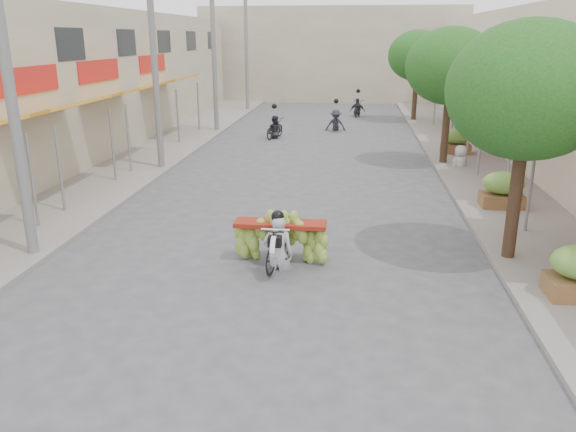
{
  "coord_description": "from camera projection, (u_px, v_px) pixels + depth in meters",
  "views": [
    {
      "loc": [
        1.81,
        -8.3,
        4.87
      ],
      "look_at": [
        0.47,
        3.34,
        1.1
      ],
      "focal_mm": 35.0,
      "sensor_mm": 36.0,
      "label": 1
    }
  ],
  "objects": [
    {
      "name": "street_tree_near",
      "position": [
        529.0,
        91.0,
        11.58
      ],
      "size": [
        3.4,
        3.4,
        5.25
      ],
      "color": "#3A2719",
      "rests_on": "ground"
    },
    {
      "name": "street_tree_mid",
      "position": [
        451.0,
        66.0,
        21.03
      ],
      "size": [
        3.4,
        3.4,
        5.25
      ],
      "color": "#3A2719",
      "rests_on": "ground"
    },
    {
      "name": "banana_motorbike",
      "position": [
        279.0,
        233.0,
        12.3
      ],
      "size": [
        2.2,
        1.88,
        2.25
      ],
      "color": "black",
      "rests_on": "ground"
    },
    {
      "name": "market_umbrella",
      "position": [
        527.0,
        136.0,
        13.94
      ],
      "size": [
        2.35,
        2.35,
        1.82
      ],
      "rotation": [
        0.0,
        0.0,
        0.19
      ],
      "color": "red",
      "rests_on": "ground"
    },
    {
      "name": "bg_motorbike_b",
      "position": [
        336.0,
        115.0,
        29.98
      ],
      "size": [
        1.06,
        1.65,
        1.95
      ],
      "color": "black",
      "rests_on": "ground"
    },
    {
      "name": "pedestrian",
      "position": [
        461.0,
        145.0,
        21.3
      ],
      "size": [
        0.91,
        0.84,
        1.6
      ],
      "rotation": [
        0.0,
        0.0,
        3.76
      ],
      "color": "silver",
      "rests_on": "ground"
    },
    {
      "name": "produce_crate_mid",
      "position": [
        503.0,
        187.0,
        16.21
      ],
      "size": [
        1.2,
        0.88,
        1.16
      ],
      "color": "brown",
      "rests_on": "ground"
    },
    {
      "name": "utility_pole_back",
      "position": [
        246.0,
        49.0,
        37.27
      ],
      "size": [
        0.6,
        0.24,
        8.0
      ],
      "color": "slate",
      "rests_on": "ground"
    },
    {
      "name": "shophouse_row_left",
      "position": [
        18.0,
        84.0,
        23.15
      ],
      "size": [
        9.77,
        40.0,
        6.0
      ],
      "color": "#B6AA90",
      "rests_on": "ground"
    },
    {
      "name": "utility_pole_mid",
      "position": [
        154.0,
        61.0,
        20.25
      ],
      "size": [
        0.6,
        0.24,
        8.0
      ],
      "color": "slate",
      "rests_on": "ground"
    },
    {
      "name": "sidewalk_right",
      "position": [
        479.0,
        159.0,
        22.94
      ],
      "size": [
        4.0,
        60.0,
        0.12
      ],
      "primitive_type": "cube",
      "color": "gray",
      "rests_on": "ground"
    },
    {
      "name": "utility_pole_far",
      "position": [
        214.0,
        53.0,
        28.76
      ],
      "size": [
        0.6,
        0.24,
        8.0
      ],
      "color": "slate",
      "rests_on": "ground"
    },
    {
      "name": "bg_motorbike_a",
      "position": [
        274.0,
        124.0,
        27.84
      ],
      "size": [
        1.08,
        1.84,
        1.95
      ],
      "color": "black",
      "rests_on": "ground"
    },
    {
      "name": "produce_crate_far",
      "position": [
        456.0,
        139.0,
        23.78
      ],
      "size": [
        1.2,
        0.88,
        1.16
      ],
      "color": "brown",
      "rests_on": "ground"
    },
    {
      "name": "sidewalk_left",
      "position": [
        149.0,
        152.0,
        24.47
      ],
      "size": [
        4.0,
        60.0,
        0.12
      ],
      "primitive_type": "cube",
      "color": "gray",
      "rests_on": "ground"
    },
    {
      "name": "street_tree_far",
      "position": [
        418.0,
        56.0,
        32.38
      ],
      "size": [
        3.4,
        3.4,
        5.25
      ],
      "color": "#3A2719",
      "rests_on": "ground"
    },
    {
      "name": "ground",
      "position": [
        238.0,
        336.0,
        9.54
      ],
      "size": [
        120.0,
        120.0,
        0.0
      ],
      "primitive_type": "plane",
      "color": "#535257",
      "rests_on": "ground"
    },
    {
      "name": "bg_motorbike_c",
      "position": [
        358.0,
        104.0,
        35.49
      ],
      "size": [
        1.04,
        1.81,
        1.95
      ],
      "color": "black",
      "rests_on": "ground"
    },
    {
      "name": "far_building",
      "position": [
        332.0,
        54.0,
        44.41
      ],
      "size": [
        20.0,
        6.0,
        7.0
      ],
      "primitive_type": "cube",
      "color": "#B6AA90",
      "rests_on": "ground"
    },
    {
      "name": "utility_pole_near",
      "position": [
        8.0,
        78.0,
        11.73
      ],
      "size": [
        0.6,
        0.24,
        8.0
      ],
      "color": "slate",
      "rests_on": "ground"
    }
  ]
}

